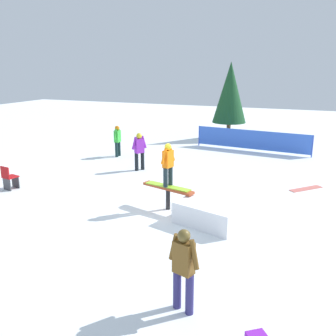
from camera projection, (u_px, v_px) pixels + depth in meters
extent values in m
plane|color=white|center=(168.00, 209.00, 11.70)|extent=(60.00, 60.00, 0.00)
cylinder|color=black|center=(168.00, 199.00, 11.61)|extent=(0.14, 0.14, 0.65)
cube|color=#A53F1E|center=(168.00, 188.00, 11.51)|extent=(1.82, 0.77, 0.08)
cube|color=white|center=(213.00, 212.00, 10.65)|extent=(2.14, 1.94, 0.62)
cube|color=#94D32C|center=(168.00, 186.00, 11.50)|extent=(1.56, 0.62, 0.03)
cylinder|color=#1D2D33|center=(170.00, 176.00, 11.52)|extent=(0.14, 0.14, 0.60)
cylinder|color=#1D2D33|center=(166.00, 178.00, 11.31)|extent=(0.14, 0.14, 0.60)
cube|color=orange|center=(168.00, 159.00, 11.27)|extent=(0.27, 0.37, 0.52)
cylinder|color=orange|center=(172.00, 154.00, 11.40)|extent=(0.14, 0.28, 0.48)
cylinder|color=orange|center=(164.00, 156.00, 11.07)|extent=(0.14, 0.28, 0.48)
sphere|color=yellow|center=(168.00, 147.00, 11.17)|extent=(0.21, 0.21, 0.21)
cylinder|color=#142B2B|center=(119.00, 149.00, 18.50)|extent=(0.15, 0.15, 0.72)
cylinder|color=#142B2B|center=(117.00, 150.00, 18.25)|extent=(0.15, 0.15, 0.72)
cube|color=green|center=(117.00, 136.00, 18.21)|extent=(0.24, 0.37, 0.58)
cylinder|color=green|center=(119.00, 133.00, 18.37)|extent=(0.10, 0.24, 0.52)
cylinder|color=green|center=(115.00, 134.00, 17.97)|extent=(0.10, 0.24, 0.52)
sphere|color=orange|center=(117.00, 128.00, 18.10)|extent=(0.23, 0.23, 0.23)
cylinder|color=navy|center=(190.00, 295.00, 6.68)|extent=(0.15, 0.15, 0.77)
cylinder|color=navy|center=(177.00, 289.00, 6.86)|extent=(0.15, 0.15, 0.77)
cube|color=brown|center=(184.00, 258.00, 6.59)|extent=(0.41, 0.32, 0.60)
cylinder|color=brown|center=(194.00, 255.00, 6.41)|extent=(0.23, 0.15, 0.53)
cylinder|color=brown|center=(174.00, 247.00, 6.69)|extent=(0.23, 0.15, 0.53)
sphere|color=brown|center=(184.00, 236.00, 6.48)|extent=(0.23, 0.23, 0.23)
cylinder|color=black|center=(143.00, 161.00, 16.04)|extent=(0.16, 0.16, 0.76)
cylinder|color=black|center=(137.00, 162.00, 15.88)|extent=(0.16, 0.16, 0.76)
cube|color=purple|center=(139.00, 146.00, 15.78)|extent=(0.40, 0.44, 0.61)
cylinder|color=purple|center=(144.00, 142.00, 15.87)|extent=(0.22, 0.26, 0.55)
cylinder|color=purple|center=(134.00, 143.00, 15.62)|extent=(0.22, 0.26, 0.55)
sphere|color=yellow|center=(139.00, 136.00, 15.67)|extent=(0.24, 0.24, 0.24)
cube|color=#E87164|center=(306.00, 189.00, 13.59)|extent=(1.13, 1.19, 0.02)
cube|color=#3F3F44|center=(16.00, 182.00, 13.70)|extent=(0.40, 0.10, 0.44)
cube|color=#3F3F44|center=(7.00, 184.00, 13.40)|extent=(0.40, 0.10, 0.44)
cube|color=#B31316|center=(11.00, 177.00, 13.48)|extent=(0.51, 0.51, 0.04)
cube|color=#B31316|center=(5.00, 172.00, 13.26)|extent=(0.44, 0.11, 0.40)
cylinder|color=blue|center=(312.00, 146.00, 18.10)|extent=(0.06, 0.06, 1.10)
cylinder|color=blue|center=(199.00, 136.00, 20.84)|extent=(0.06, 0.06, 1.10)
cube|color=blue|center=(252.00, 140.00, 19.45)|extent=(5.95, 0.67, 0.99)
cylinder|color=#4C331E|center=(228.00, 131.00, 22.78)|extent=(0.24, 0.24, 1.00)
cone|color=#194723|center=(230.00, 92.00, 22.17)|extent=(2.01, 2.01, 3.56)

